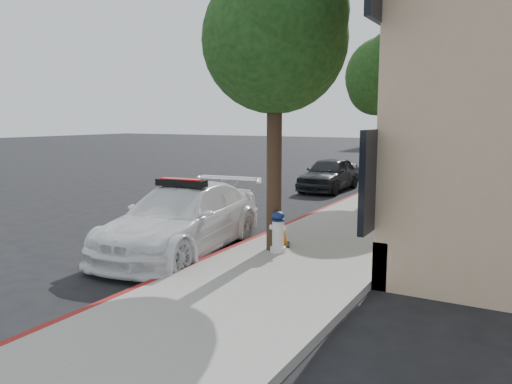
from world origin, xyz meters
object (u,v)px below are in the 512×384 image
object	(u,v)px
parked_car_far	(414,152)
traffic_cone	(280,227)
police_car	(182,218)
fire_hydrant	(278,232)
parked_car_mid	(329,174)

from	to	relation	value
parked_car_far	traffic_cone	bearing A→B (deg)	-91.11
police_car	traffic_cone	size ratio (longest dim) A/B	6.38
parked_car_far	fire_hydrant	distance (m)	21.62
parked_car_mid	traffic_cone	xyz separation A→B (m)	(2.35, -9.05, -0.11)
police_car	fire_hydrant	world-z (taller)	police_car
parked_car_mid	parked_car_far	bearing A→B (deg)	86.42
police_car	fire_hydrant	size ratio (longest dim) A/B	6.09
police_car	parked_car_mid	size ratio (longest dim) A/B	1.32
parked_car_far	traffic_cone	world-z (taller)	parked_car_far
parked_car_far	fire_hydrant	bearing A→B (deg)	-90.68
fire_hydrant	traffic_cone	size ratio (longest dim) A/B	1.05
parked_car_mid	fire_hydrant	world-z (taller)	parked_car_mid
parked_car_mid	police_car	bearing A→B (deg)	-87.31
police_car	parked_car_mid	xyz separation A→B (m)	(-0.52, 9.96, -0.05)
parked_car_far	traffic_cone	xyz separation A→B (m)	(1.66, -21.05, -0.25)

